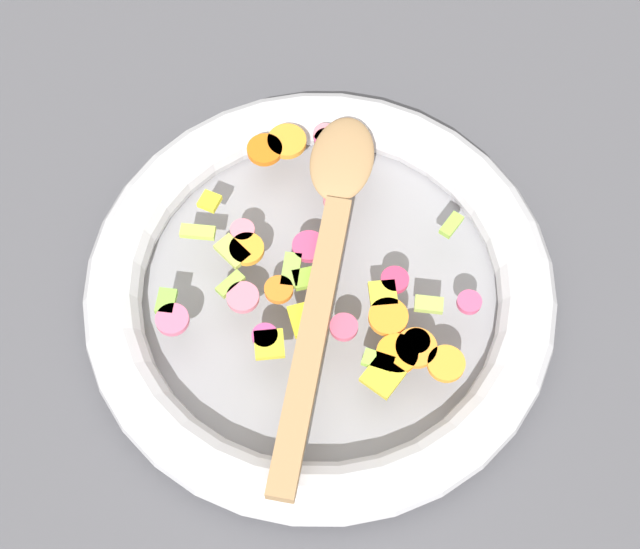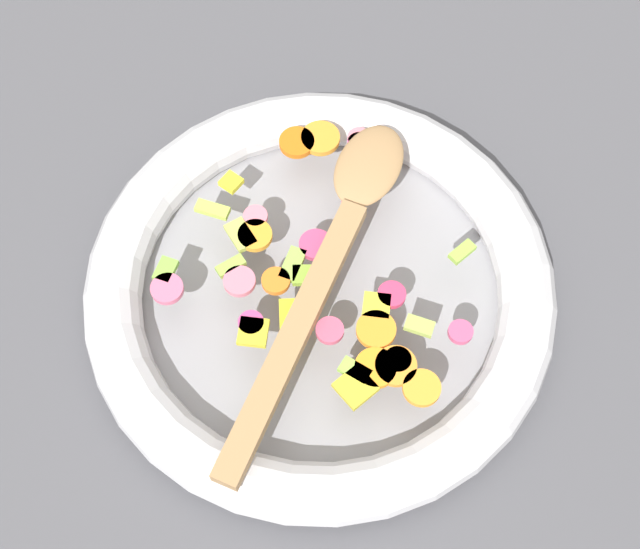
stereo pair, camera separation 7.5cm
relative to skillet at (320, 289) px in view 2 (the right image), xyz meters
The scene contains 4 objects.
ground_plane 0.02m from the skillet, ahead, with size 4.00×4.00×0.00m, color #4C4C51.
skillet is the anchor object (origin of this frame).
chopped_vegetables 0.03m from the skillet, 124.91° to the left, with size 0.27×0.26×0.01m.
wooden_spoon 0.04m from the skillet, 94.29° to the right, with size 0.06×0.35×0.01m.
Camera 2 is at (-0.11, 0.32, 0.72)m, focal length 50.00 mm.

